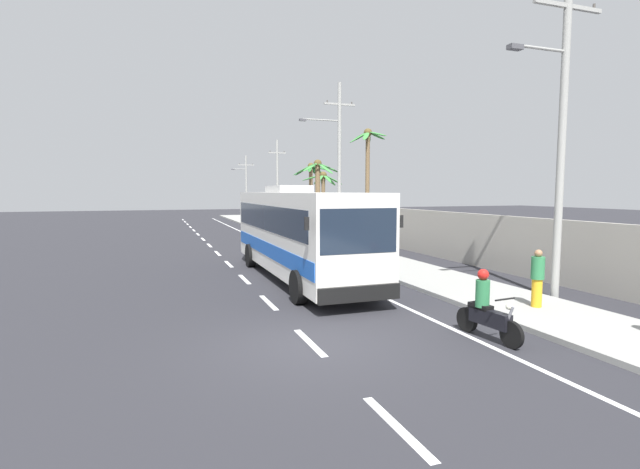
# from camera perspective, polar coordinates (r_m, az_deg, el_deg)

# --- Properties ---
(ground_plane) EXTENTS (160.00, 160.00, 0.00)m
(ground_plane) POSITION_cam_1_polar(r_m,az_deg,el_deg) (10.72, -1.07, -13.20)
(ground_plane) COLOR #28282D
(sidewalk_kerb) EXTENTS (3.20, 90.00, 0.14)m
(sidewalk_kerb) POSITION_cam_1_polar(r_m,az_deg,el_deg) (22.30, 7.39, -3.34)
(sidewalk_kerb) COLOR #999993
(sidewalk_kerb) RESTS_ON ground
(lane_markings) EXTENTS (3.81, 71.00, 0.01)m
(lane_markings) POSITION_cam_1_polar(r_m,az_deg,el_deg) (25.20, -6.73, -2.49)
(lane_markings) COLOR white
(lane_markings) RESTS_ON ground
(boundary_wall) EXTENTS (0.24, 60.00, 2.38)m
(boundary_wall) POSITION_cam_1_polar(r_m,az_deg,el_deg) (27.48, 10.70, 0.59)
(boundary_wall) COLOR #9E998E
(boundary_wall) RESTS_ON ground
(coach_bus_foreground) EXTENTS (2.97, 11.49, 3.63)m
(coach_bus_foreground) POSITION_cam_1_polar(r_m,az_deg,el_deg) (18.16, -2.67, 0.52)
(coach_bus_foreground) COLOR silver
(coach_bus_foreground) RESTS_ON ground
(motorcycle_beside_bus) EXTENTS (0.56, 1.96, 1.66)m
(motorcycle_beside_bus) POSITION_cam_1_polar(r_m,az_deg,el_deg) (26.34, -2.37, -0.66)
(motorcycle_beside_bus) COLOR black
(motorcycle_beside_bus) RESTS_ON ground
(motorcycle_trailing) EXTENTS (0.56, 1.96, 1.61)m
(motorcycle_trailing) POSITION_cam_1_polar(r_m,az_deg,el_deg) (11.55, 19.63, -8.76)
(motorcycle_trailing) COLOR black
(motorcycle_trailing) RESTS_ON ground
(pedestrian_midwalk) EXTENTS (0.36, 0.36, 1.64)m
(pedestrian_midwalk) POSITION_cam_1_polar(r_m,az_deg,el_deg) (14.56, 24.99, -4.73)
(pedestrian_midwalk) COLOR gold
(pedestrian_midwalk) RESTS_ON sidewalk_kerb
(utility_pole_nearest) EXTENTS (3.43, 0.24, 10.25)m
(utility_pole_nearest) POSITION_cam_1_polar(r_m,az_deg,el_deg) (16.47, 27.31, 11.91)
(utility_pole_nearest) COLOR #9E9E99
(utility_pole_nearest) RESTS_ON ground
(utility_pole_mid) EXTENTS (3.84, 0.24, 10.48)m
(utility_pole_mid) POSITION_cam_1_polar(r_m,az_deg,el_deg) (31.30, 2.21, 9.27)
(utility_pole_mid) COLOR #9E9E99
(utility_pole_mid) RESTS_ON ground
(utility_pole_far) EXTENTS (1.83, 0.24, 8.59)m
(utility_pole_far) POSITION_cam_1_polar(r_m,az_deg,el_deg) (48.26, -5.22, 6.53)
(utility_pole_far) COLOR #9E9E99
(utility_pole_far) RESTS_ON ground
(utility_pole_distant) EXTENTS (3.11, 0.24, 8.27)m
(utility_pole_distant) POSITION_cam_1_polar(r_m,az_deg,el_deg) (65.60, -9.04, 6.14)
(utility_pole_distant) COLOR #9E9E99
(utility_pole_distant) RESTS_ON ground
(palm_nearest) EXTENTS (3.31, 3.27, 5.93)m
(palm_nearest) POSITION_cam_1_polar(r_m,az_deg,el_deg) (42.13, -1.11, 6.24)
(palm_nearest) COLOR brown
(palm_nearest) RESTS_ON ground
(palm_second) EXTENTS (3.24, 3.31, 5.63)m
(palm_second) POSITION_cam_1_polar(r_m,az_deg,el_deg) (33.20, -0.28, 5.95)
(palm_second) COLOR brown
(palm_second) RESTS_ON ground
(palm_third) EXTENTS (2.81, 2.75, 7.64)m
(palm_third) POSITION_cam_1_polar(r_m,az_deg,el_deg) (32.32, 5.82, 8.72)
(palm_third) COLOR brown
(palm_third) RESTS_ON ground
(palm_fourth) EXTENTS (3.10, 3.01, 4.91)m
(palm_fourth) POSITION_cam_1_polar(r_m,az_deg,el_deg) (36.14, 0.40, 5.50)
(palm_fourth) COLOR brown
(palm_fourth) RESTS_ON ground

